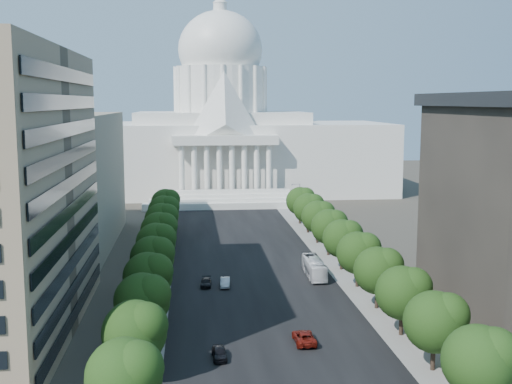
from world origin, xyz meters
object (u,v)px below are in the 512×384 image
object	(u,v)px
car_silver	(225,282)
city_bus	(314,268)
car_dark_a	(219,353)
car_red	(304,337)
car_dark_b	(206,283)

from	to	relation	value
car_silver	city_bus	world-z (taller)	city_bus
car_dark_a	car_red	bearing A→B (deg)	17.12
city_bus	car_dark_a	bearing A→B (deg)	-116.59
car_dark_a	car_dark_b	bearing A→B (deg)	89.01
car_dark_a	car_red	distance (m)	12.50
car_dark_b	city_bus	xyz separation A→B (m)	(20.45, 4.48, 1.06)
car_red	car_dark_b	size ratio (longest dim) A/B	1.29
car_red	car_dark_b	bearing A→B (deg)	-66.78
car_dark_a	car_dark_b	xyz separation A→B (m)	(-0.85, 32.80, -0.10)
car_red	city_bus	distance (m)	34.01
car_dark_a	city_bus	size ratio (longest dim) A/B	0.36
car_dark_a	city_bus	xyz separation A→B (m)	(19.60, 37.28, 0.95)
car_dark_a	car_silver	xyz separation A→B (m)	(2.53, 32.25, 0.01)
car_silver	car_red	world-z (taller)	car_red
car_silver	city_bus	distance (m)	17.82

